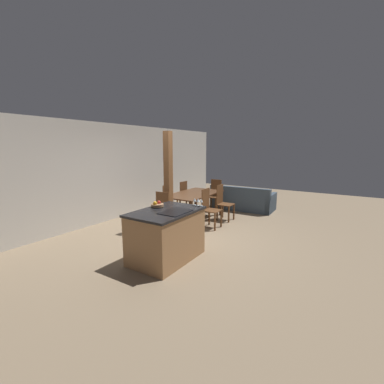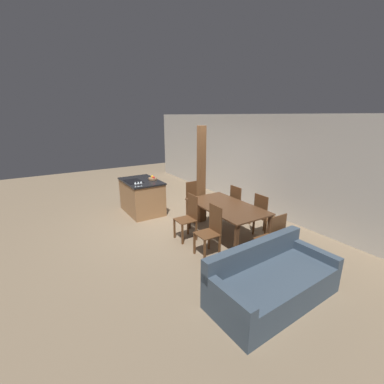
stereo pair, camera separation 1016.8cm
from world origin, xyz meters
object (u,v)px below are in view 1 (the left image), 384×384
object	(u,v)px
kitchen_island	(166,235)
wine_glass_far	(195,200)
couch	(242,201)
wine_glass_middle	(198,200)
dining_table	(194,196)
wine_glass_near	(201,201)
dining_chair_near_left	(209,208)
dining_chair_foot_end	(215,195)
dining_chair_head_end	(165,211)
fruit_bowl	(157,205)
dining_chair_far_right	(181,197)
dining_chair_near_right	(223,202)
timber_post	(168,182)
dining_chair_far_left	(164,201)

from	to	relation	value
kitchen_island	wine_glass_far	size ratio (longest dim) A/B	9.77
couch	wine_glass_middle	bearing A→B (deg)	96.70
dining_table	wine_glass_near	bearing A→B (deg)	-144.43
wine_glass_near	dining_table	xyz separation A→B (m)	(1.91, 1.37, -0.37)
dining_table	couch	size ratio (longest dim) A/B	0.90
dining_table	dining_chair_near_left	bearing A→B (deg)	-119.35
wine_glass_near	dining_table	size ratio (longest dim) A/B	0.08
dining_chair_foot_end	couch	world-z (taller)	dining_chair_foot_end
wine_glass_near	dining_chair_head_end	size ratio (longest dim) A/B	0.14
wine_glass_middle	dining_chair_head_end	distance (m)	1.52
kitchen_island	dining_chair_head_end	bearing A→B (deg)	38.80
fruit_bowl	wine_glass_near	xyz separation A→B (m)	(0.49, -0.69, 0.07)
wine_glass_middle	couch	xyz separation A→B (m)	(3.85, 0.57, -0.77)
fruit_bowl	dining_chair_far_right	world-z (taller)	fruit_bowl
dining_chair_near_right	dining_chair_foot_end	xyz separation A→B (m)	(0.89, 0.73, 0.00)
dining_chair_far_right	dining_chair_head_end	world-z (taller)	same
wine_glass_near	wine_glass_middle	size ratio (longest dim) A/B	1.00
kitchen_island	timber_post	bearing A→B (deg)	35.93
dining_chair_near_left	dining_chair_head_end	size ratio (longest dim) A/B	1.00
wine_glass_near	dining_chair_head_end	distance (m)	1.58
kitchen_island	wine_glass_near	bearing A→B (deg)	-32.12
wine_glass_far	dining_chair_foot_end	size ratio (longest dim) A/B	0.14
wine_glass_near	dining_chair_foot_end	size ratio (longest dim) A/B	0.14
dining_chair_far_right	kitchen_island	bearing A→B (deg)	30.34
couch	timber_post	distance (m)	3.27
dining_chair_far_left	couch	world-z (taller)	dining_chair_far_left
fruit_bowl	wine_glass_middle	distance (m)	0.79
wine_glass_middle	kitchen_island	bearing A→B (deg)	153.25
dining_chair_near_left	dining_chair_head_end	xyz separation A→B (m)	(-0.89, 0.73, 0.00)
dining_chair_near_right	timber_post	bearing A→B (deg)	152.05
wine_glass_near	wine_glass_middle	xyz separation A→B (m)	(0.00, 0.08, 0.00)
dining_chair_near_right	kitchen_island	bearing A→B (deg)	-175.17
fruit_bowl	wine_glass_far	xyz separation A→B (m)	(0.49, -0.54, 0.07)
fruit_bowl	wine_glass_middle	size ratio (longest dim) A/B	1.75
wine_glass_middle	timber_post	bearing A→B (deg)	58.50
dining_chair_far_left	couch	bearing A→B (deg)	148.33
dining_chair_head_end	dining_chair_foot_end	xyz separation A→B (m)	(2.60, 0.00, 0.00)
dining_chair_far_right	dining_chair_foot_end	bearing A→B (deg)	140.33
wine_glass_far	timber_post	distance (m)	1.53
kitchen_island	dining_table	bearing A→B (deg)	21.30
dining_table	dining_chair_far_left	size ratio (longest dim) A/B	1.83
wine_glass_near	dining_chair_foot_end	bearing A→B (deg)	23.06
dining_chair_head_end	dining_chair_foot_end	world-z (taller)	same
dining_chair_far_right	couch	xyz separation A→B (m)	(1.53, -1.45, -0.25)
dining_table	dining_chair_near_right	size ratio (longest dim) A/B	1.83
wine_glass_middle	dining_table	size ratio (longest dim) A/B	0.08
kitchen_island	dining_chair_head_end	size ratio (longest dim) A/B	1.35
wine_glass_near	wine_glass_middle	world-z (taller)	same
wine_glass_near	timber_post	size ratio (longest dim) A/B	0.06
kitchen_island	dining_chair_near_right	world-z (taller)	dining_chair_near_right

